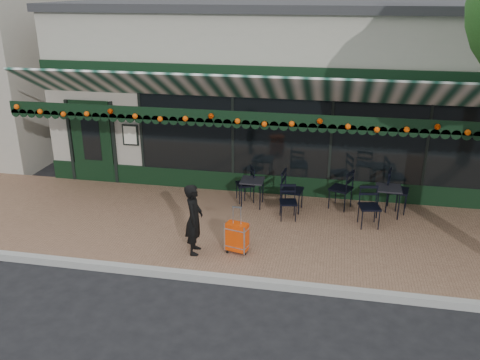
% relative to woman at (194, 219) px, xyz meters
% --- Properties ---
extents(ground, '(80.00, 80.00, 0.00)m').
position_rel_woman_xyz_m(ground, '(1.09, -0.68, -0.87)').
color(ground, black).
rests_on(ground, ground).
extents(sidewalk, '(18.00, 4.00, 0.15)m').
position_rel_woman_xyz_m(sidewalk, '(1.09, 1.32, -0.79)').
color(sidewalk, brown).
rests_on(sidewalk, ground).
extents(curb, '(18.00, 0.16, 0.15)m').
position_rel_woman_xyz_m(curb, '(1.09, -0.76, -0.79)').
color(curb, '#9E9E99').
rests_on(curb, ground).
extents(restaurant_building, '(12.00, 9.60, 4.50)m').
position_rel_woman_xyz_m(restaurant_building, '(1.09, 7.16, 1.40)').
color(restaurant_building, '#A19A8C').
rests_on(restaurant_building, ground).
extents(woman, '(0.41, 0.57, 1.43)m').
position_rel_woman_xyz_m(woman, '(0.00, 0.00, 0.00)').
color(woman, black).
rests_on(woman, sidewalk).
extents(suitcase, '(0.47, 0.33, 0.97)m').
position_rel_woman_xyz_m(suitcase, '(0.82, 0.16, -0.39)').
color(suitcase, '#DC3A06').
rests_on(suitcase, sidewalk).
extents(cafe_table_a, '(0.55, 0.55, 0.68)m').
position_rel_woman_xyz_m(cafe_table_a, '(3.86, 2.54, -0.11)').
color(cafe_table_a, black).
rests_on(cafe_table_a, sidewalk).
extents(cafe_table_b, '(0.54, 0.54, 0.66)m').
position_rel_woman_xyz_m(cafe_table_b, '(0.73, 2.47, -0.12)').
color(cafe_table_b, black).
rests_on(cafe_table_b, sidewalk).
extents(chair_a_left, '(0.63, 0.63, 0.96)m').
position_rel_woman_xyz_m(chair_a_left, '(2.79, 2.74, -0.24)').
color(chair_a_left, black).
rests_on(chair_a_left, sidewalk).
extents(chair_a_right, '(0.58, 0.58, 1.00)m').
position_rel_woman_xyz_m(chair_a_right, '(4.09, 2.82, -0.22)').
color(chair_a_right, black).
rests_on(chair_a_right, sidewalk).
extents(chair_a_front, '(0.52, 0.52, 0.90)m').
position_rel_woman_xyz_m(chair_a_front, '(3.42, 1.86, -0.27)').
color(chair_a_front, black).
rests_on(chair_a_front, sidewalk).
extents(chair_b_left, '(0.56, 0.56, 0.86)m').
position_rel_woman_xyz_m(chair_b_left, '(0.51, 2.72, -0.29)').
color(chair_b_left, black).
rests_on(chair_b_left, sidewalk).
extents(chair_b_right, '(0.54, 0.54, 0.98)m').
position_rel_woman_xyz_m(chair_b_right, '(1.69, 2.38, -0.23)').
color(chair_b_right, black).
rests_on(chair_b_right, sidewalk).
extents(chair_b_front, '(0.46, 0.46, 0.79)m').
position_rel_woman_xyz_m(chair_b_front, '(1.65, 1.89, -0.32)').
color(chair_b_front, black).
rests_on(chair_b_front, sidewalk).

